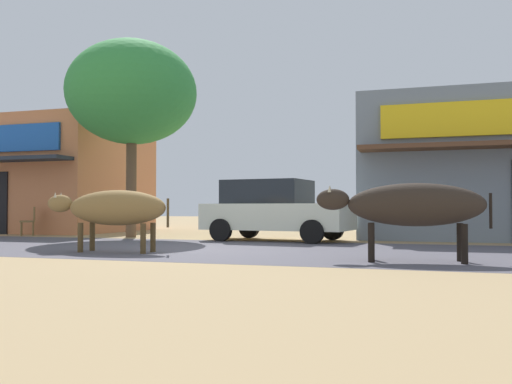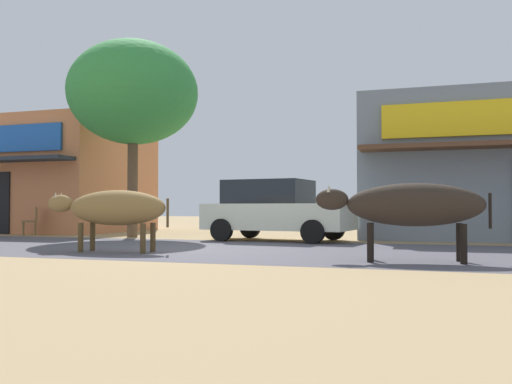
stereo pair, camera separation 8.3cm
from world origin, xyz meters
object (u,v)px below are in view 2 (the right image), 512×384
at_px(cow_near_brown, 114,208).
at_px(pedestrian_by_shop, 437,206).
at_px(cafe_chair_by_doorway, 32,219).
at_px(cow_far_dark, 411,205).
at_px(roadside_tree, 133,93).
at_px(parked_hatchback_car, 276,210).

bearing_deg(cow_near_brown, pedestrian_by_shop, 43.47).
bearing_deg(cafe_chair_by_doorway, cow_far_dark, -23.48).
distance_m(roadside_tree, cow_near_brown, 6.61).
bearing_deg(parked_hatchback_car, cafe_chair_by_doorway, 178.31).
xyz_separation_m(roadside_tree, cafe_chair_by_doorway, (-3.61, -0.06, -3.86)).
xyz_separation_m(parked_hatchback_car, cafe_chair_by_doorway, (-8.19, 0.24, -0.33)).
xyz_separation_m(cow_near_brown, cafe_chair_by_doorway, (-6.14, 4.94, -0.37)).
bearing_deg(pedestrian_by_shop, cow_far_dark, -94.07).
relative_size(cow_near_brown, pedestrian_by_shop, 1.68).
bearing_deg(cow_far_dark, parked_hatchback_car, 127.04).
xyz_separation_m(roadside_tree, cow_far_dark, (8.31, -5.24, -3.44)).
xyz_separation_m(roadside_tree, pedestrian_by_shop, (8.74, 0.89, -3.43)).
height_order(roadside_tree, cow_far_dark, roadside_tree).
relative_size(parked_hatchback_car, cow_far_dark, 1.45).
height_order(cow_far_dark, pedestrian_by_shop, pedestrian_by_shop).
bearing_deg(cafe_chair_by_doorway, pedestrian_by_shop, 4.40).
relative_size(roadside_tree, parked_hatchback_car, 1.45).
distance_m(parked_hatchback_car, cow_near_brown, 5.13).
xyz_separation_m(cow_far_dark, cafe_chair_by_doorway, (-11.92, 5.18, -0.42)).
height_order(roadside_tree, pedestrian_by_shop, roadside_tree).
bearing_deg(cafe_chair_by_doorway, parked_hatchback_car, -1.69).
height_order(roadside_tree, cafe_chair_by_doorway, roadside_tree).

